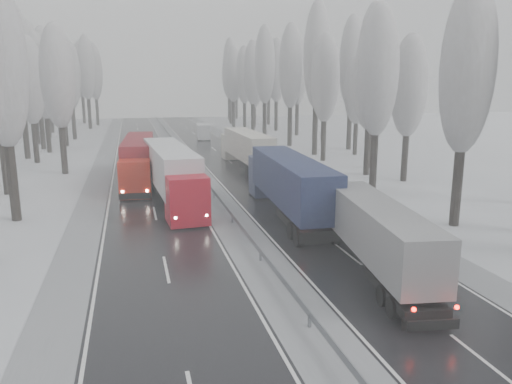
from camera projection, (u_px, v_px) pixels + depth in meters
name	position (u px, v px, depth m)	size (l,w,h in m)	color
ground	(350.00, 383.00, 16.74)	(260.00, 260.00, 0.00)	silver
carriageway_right	(266.00, 190.00, 46.39)	(7.50, 200.00, 0.03)	black
carriageway_left	(151.00, 196.00, 43.89)	(7.50, 200.00, 0.03)	black
median_slush	(210.00, 193.00, 45.14)	(3.00, 200.00, 0.04)	#929499
shoulder_right	(316.00, 188.00, 47.56)	(2.40, 200.00, 0.04)	#929499
shoulder_left	(93.00, 200.00, 42.72)	(2.40, 200.00, 0.04)	#929499
median_guardrail	(210.00, 187.00, 45.00)	(0.12, 200.00, 0.76)	slate
tree_16	(467.00, 70.00, 32.84)	(3.60, 3.60, 16.53)	black
tree_18	(378.00, 72.00, 43.47)	(3.60, 3.60, 16.58)	black
tree_19	(409.00, 87.00, 48.84)	(3.60, 3.60, 14.57)	black
tree_20	(370.00, 79.00, 52.09)	(3.60, 3.60, 15.71)	black
tree_21	(373.00, 63.00, 56.01)	(3.60, 3.60, 18.62)	black
tree_22	(325.00, 79.00, 61.75)	(3.60, 3.60, 15.86)	black
tree_23	(357.00, 90.00, 67.35)	(3.60, 3.60, 13.55)	black
tree_24	(317.00, 56.00, 66.45)	(3.60, 3.60, 20.49)	black
tree_25	(352.00, 63.00, 72.02)	(3.60, 3.60, 19.44)	black
tree_26	(291.00, 67.00, 76.31)	(3.60, 3.60, 18.78)	black
tree_27	(324.00, 73.00, 81.96)	(3.60, 3.60, 17.62)	black
tree_28	(265.00, 65.00, 86.02)	(3.60, 3.60, 19.62)	black
tree_29	(298.00, 72.00, 91.77)	(3.60, 3.60, 18.11)	black
tree_30	(253.00, 73.00, 95.55)	(3.60, 3.60, 17.86)	black
tree_31	(276.00, 71.00, 100.64)	(3.60, 3.60, 18.58)	black
tree_32	(244.00, 75.00, 102.75)	(3.60, 3.60, 17.33)	black
tree_33	(254.00, 85.00, 107.70)	(3.60, 3.60, 14.33)	black
tree_34	(233.00, 75.00, 109.22)	(3.60, 3.60, 17.63)	black
tree_35	(269.00, 73.00, 115.11)	(3.60, 3.60, 18.25)	black
tree_36	(230.00, 68.00, 118.50)	(3.60, 3.60, 20.23)	black
tree_37	(255.00, 79.00, 124.47)	(3.60, 3.60, 16.37)	black
tree_38	(229.00, 75.00, 129.21)	(3.60, 3.60, 17.97)	black
tree_39	(236.00, 80.00, 133.92)	(3.60, 3.60, 16.19)	black
tree_58	(0.00, 64.00, 34.00)	(3.60, 3.60, 17.21)	black
tree_62	(57.00, 77.00, 52.59)	(3.60, 3.60, 16.04)	black
tree_64	(30.00, 81.00, 60.16)	(3.60, 3.60, 15.42)	black
tree_65	(18.00, 60.00, 62.96)	(3.60, 3.60, 19.48)	black
tree_66	(43.00, 82.00, 69.33)	(3.60, 3.60, 15.23)	black
tree_67	(37.00, 74.00, 72.53)	(3.60, 3.60, 17.09)	black
tree_68	(61.00, 76.00, 75.92)	(3.60, 3.60, 16.65)	black
tree_69	(31.00, 65.00, 78.18)	(3.60, 3.60, 19.35)	black
tree_70	(70.00, 75.00, 85.46)	(3.60, 3.60, 17.09)	black
tree_71	(43.00, 66.00, 87.77)	(3.60, 3.60, 19.61)	black
tree_72	(61.00, 82.00, 93.97)	(3.60, 3.60, 15.11)	black
tree_73	(48.00, 75.00, 96.78)	(3.60, 3.60, 17.22)	black
tree_74	(86.00, 68.00, 104.47)	(3.60, 3.60, 19.68)	black
tree_75	(43.00, 72.00, 106.24)	(3.60, 3.60, 18.60)	black
tree_76	(94.00, 72.00, 113.76)	(3.60, 3.60, 18.55)	black
tree_77	(71.00, 84.00, 116.80)	(3.60, 3.60, 14.32)	black
tree_78	(81.00, 70.00, 119.03)	(3.60, 3.60, 19.55)	black
tree_79	(71.00, 77.00, 122.50)	(3.60, 3.60, 17.07)	black
truck_grey_tarp	(371.00, 228.00, 26.74)	(4.28, 14.93, 3.80)	#4C4C51
truck_blue_box	(287.00, 181.00, 37.06)	(3.56, 17.79, 4.54)	#1C2548
truck_cream_box	(245.00, 147.00, 58.03)	(2.98, 16.75, 4.28)	beige
box_truck_distant	(203.00, 131.00, 87.80)	(3.00, 7.36, 2.67)	silver
truck_red_white	(172.00, 171.00, 41.00)	(3.98, 18.03, 4.59)	#AB0919
truck_red_red	(138.00, 158.00, 49.29)	(3.75, 17.10, 4.35)	red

